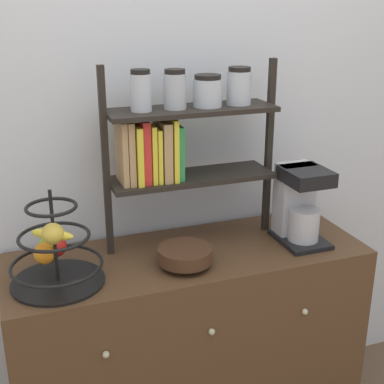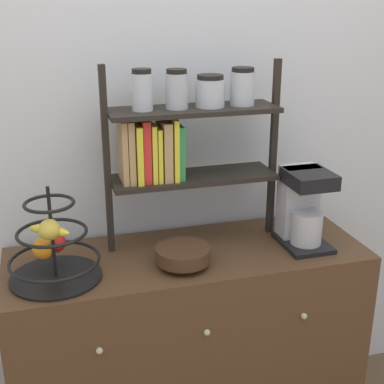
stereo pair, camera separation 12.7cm
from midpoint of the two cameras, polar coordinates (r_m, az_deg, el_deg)
name	(u,v)px [view 2 (the right image)]	position (r m, az deg, el deg)	size (l,w,h in m)	color
wall_back	(169,127)	(2.15, -0.78, 6.97)	(7.00, 0.05, 2.60)	silver
sideboard	(188,349)	(2.27, 1.29, -16.48)	(1.36, 0.50, 0.87)	#4C331E
coffee_maker	(303,206)	(2.12, 13.41, -1.51)	(0.17, 0.23, 0.30)	black
fruit_stand	(52,249)	(1.87, -12.80, -5.96)	(0.32, 0.32, 0.34)	black
wooden_bowl	(183,255)	(1.93, 0.94, -6.77)	(0.20, 0.20, 0.07)	#422819
shelf_hutch	(178,133)	(1.98, 0.35, 6.31)	(0.68, 0.20, 0.70)	black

